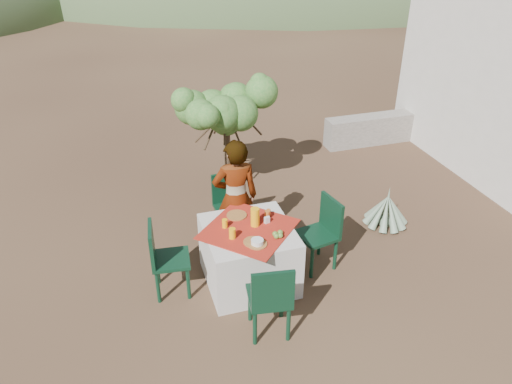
# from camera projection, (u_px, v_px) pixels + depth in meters

# --- Properties ---
(ground) EXTENTS (160.00, 160.00, 0.00)m
(ground) POSITION_uv_depth(u_px,v_px,m) (268.00, 286.00, 6.05)
(ground) COLOR #382219
(ground) RESTS_ON ground
(table) EXTENTS (1.30, 1.30, 0.76)m
(table) POSITION_uv_depth(u_px,v_px,m) (249.00, 255.00, 5.97)
(table) COLOR beige
(table) RESTS_ON ground
(chair_far) EXTENTS (0.45, 0.45, 0.91)m
(chair_far) POSITION_uv_depth(u_px,v_px,m) (230.00, 203.00, 6.77)
(chair_far) COLOR black
(chair_far) RESTS_ON ground
(chair_near) EXTENTS (0.50, 0.50, 0.95)m
(chair_near) POSITION_uv_depth(u_px,v_px,m) (271.00, 298.00, 5.11)
(chair_near) COLOR black
(chair_near) RESTS_ON ground
(chair_left) EXTENTS (0.47, 0.47, 0.93)m
(chair_left) POSITION_uv_depth(u_px,v_px,m) (163.00, 256.00, 5.72)
(chair_left) COLOR black
(chair_left) RESTS_ON ground
(chair_right) EXTENTS (0.51, 0.51, 0.94)m
(chair_right) POSITION_uv_depth(u_px,v_px,m) (323.00, 230.00, 6.18)
(chair_right) COLOR black
(chair_right) RESTS_ON ground
(person) EXTENTS (0.61, 0.42, 1.60)m
(person) POSITION_uv_depth(u_px,v_px,m) (236.00, 198.00, 6.30)
(person) COLOR #8C6651
(person) RESTS_ON ground
(shrub_tree) EXTENTS (1.38, 1.35, 1.62)m
(shrub_tree) POSITION_uv_depth(u_px,v_px,m) (229.00, 114.00, 7.51)
(shrub_tree) COLOR #402F20
(shrub_tree) RESTS_ON ground
(agave) EXTENTS (0.63, 0.64, 0.68)m
(agave) POSITION_uv_depth(u_px,v_px,m) (386.00, 210.00, 7.11)
(agave) COLOR gray
(agave) RESTS_ON ground
(stone_wall) EXTENTS (2.60, 0.35, 0.55)m
(stone_wall) POSITION_uv_depth(u_px,v_px,m) (389.00, 127.00, 9.65)
(stone_wall) COLOR gray
(stone_wall) RESTS_ON ground
(plate_far) EXTENTS (0.25, 0.25, 0.01)m
(plate_far) POSITION_uv_depth(u_px,v_px,m) (237.00, 215.00, 6.01)
(plate_far) COLOR brown
(plate_far) RESTS_ON table
(plate_near) EXTENTS (0.22, 0.22, 0.01)m
(plate_near) POSITION_uv_depth(u_px,v_px,m) (253.00, 242.00, 5.53)
(plate_near) COLOR brown
(plate_near) RESTS_ON table
(glass_far) EXTENTS (0.06, 0.06, 0.10)m
(glass_far) POSITION_uv_depth(u_px,v_px,m) (225.00, 223.00, 5.77)
(glass_far) COLOR #FFAE10
(glass_far) RESTS_ON table
(glass_near) EXTENTS (0.08, 0.08, 0.12)m
(glass_near) POSITION_uv_depth(u_px,v_px,m) (232.00, 233.00, 5.58)
(glass_near) COLOR #FFAE10
(glass_near) RESTS_ON table
(juice_pitcher) EXTENTS (0.10, 0.10, 0.23)m
(juice_pitcher) POSITION_uv_depth(u_px,v_px,m) (255.00, 217.00, 5.78)
(juice_pitcher) COLOR #FFAE10
(juice_pitcher) RESTS_ON table
(bowl_plate) EXTENTS (0.23, 0.23, 0.01)m
(bowl_plate) POSITION_uv_depth(u_px,v_px,m) (257.00, 244.00, 5.50)
(bowl_plate) COLOR brown
(bowl_plate) RESTS_ON table
(white_bowl) EXTENTS (0.14, 0.14, 0.05)m
(white_bowl) POSITION_uv_depth(u_px,v_px,m) (257.00, 242.00, 5.49)
(white_bowl) COLOR silver
(white_bowl) RESTS_ON bowl_plate
(jar_left) EXTENTS (0.07, 0.07, 0.10)m
(jar_left) POSITION_uv_depth(u_px,v_px,m) (267.00, 215.00, 5.94)
(jar_left) COLOR #BA5F20
(jar_left) RESTS_ON table
(jar_right) EXTENTS (0.05, 0.05, 0.08)m
(jar_right) POSITION_uv_depth(u_px,v_px,m) (269.00, 212.00, 6.00)
(jar_right) COLOR #BA5F20
(jar_right) RESTS_ON table
(napkin_holder) EXTENTS (0.07, 0.05, 0.08)m
(napkin_holder) POSITION_uv_depth(u_px,v_px,m) (267.00, 220.00, 5.86)
(napkin_holder) COLOR silver
(napkin_holder) RESTS_ON table
(fruit_cluster) EXTENTS (0.13, 0.12, 0.06)m
(fruit_cluster) POSITION_uv_depth(u_px,v_px,m) (278.00, 235.00, 5.62)
(fruit_cluster) COLOR olive
(fruit_cluster) RESTS_ON table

